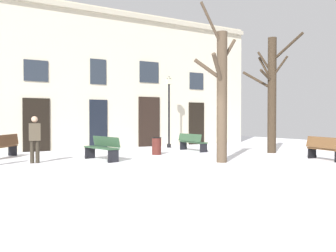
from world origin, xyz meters
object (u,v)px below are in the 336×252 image
Objects in this scene: tree_foreground at (272,92)px; tree_center at (221,93)px; streetlamp at (169,104)px; bench_back_to_back_right at (324,148)px; bench_by_litter_bin at (192,142)px; bench_near_center_tree at (102,148)px; bench_back_to_back_left at (4,146)px; person_strolling at (35,137)px; litter_bin at (157,146)px.

tree_center is at bearing -159.25° from tree_foreground.
tree_center is 6.92m from streetlamp.
bench_by_litter_bin is at bearing 31.14° from bench_back_to_back_right.
tree_foreground is 2.71× the size of bench_near_center_tree.
tree_foreground is 5.59m from streetlamp.
streetlamp is at bearing -3.71° from bench_by_litter_bin.
tree_foreground is (4.31, 1.63, 0.28)m from tree_center.
tree_foreground is 2.85× the size of bench_by_litter_bin.
person_strolling is at bearing 52.22° from bench_back_to_back_left.
streetlamp is at bearing 117.17° from bench_near_center_tree.
streetlamp is 3.04m from bench_by_litter_bin.
bench_back_to_back_left is at bearing 160.72° from litter_bin.
streetlamp is 8.49m from person_strolling.
tree_center is 4.62m from tree_foreground.
person_strolling is (-7.50, -1.04, 0.47)m from bench_by_litter_bin.
bench_back_to_back_right is (10.18, -7.18, -0.04)m from bench_back_to_back_left.
tree_center is 7.36× the size of litter_bin.
tree_foreground is at bearing 20.75° from tree_center.
litter_bin is at bearing 157.83° from tree_foreground.
streetlamp is 2.41× the size of bench_back_to_back_right.
bench_near_center_tree reaches higher than bench_back_to_back_right.
litter_bin is at bearing 105.38° from bench_by_litter_bin.
bench_back_to_back_left reaches higher than litter_bin.
tree_foreground is 6.95× the size of litter_bin.
litter_bin is 2.89m from bench_near_center_tree.
tree_center is 3.01× the size of bench_by_litter_bin.
bench_near_center_tree is (-5.27, -3.79, -1.88)m from streetlamp.
tree_center reaches higher than person_strolling.
streetlamp reaches higher than person_strolling.
tree_foreground is at bearing 72.40° from bench_near_center_tree.
tree_foreground reaches higher than bench_by_litter_bin.
litter_bin is at bearing -129.47° from streetlamp.
bench_by_litter_bin is at bearing 134.02° from tree_foreground.
bench_back_to_back_right is (1.84, -8.15, -1.90)m from streetlamp.
litter_bin is 6.20m from bench_back_to_back_left.
tree_center is at bearing 84.94° from bench_back_to_back_left.
streetlamp is 1.98× the size of bench_near_center_tree.
streetlamp reaches higher than bench_back_to_back_right.
bench_near_center_tree reaches higher than litter_bin.
tree_foreground is 4.37m from bench_by_litter_bin.
tree_center is at bearing -105.84° from streetlamp.
tree_center is 4.87m from bench_near_center_tree.
bench_back_to_back_left is at bearing -141.09° from bench_near_center_tree.
tree_center is at bearing 159.08° from person_strolling.
tree_foreground is 3.29× the size of bench_back_to_back_right.
bench_near_center_tree is at bearing 139.78° from tree_center.
person_strolling is (-2.37, 0.39, 0.44)m from bench_near_center_tree.
bench_back_to_back_left is 12.46m from bench_back_to_back_right.
streetlamp is 2.30× the size of bench_back_to_back_left.
bench_near_center_tree is 1.21× the size of bench_back_to_back_right.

